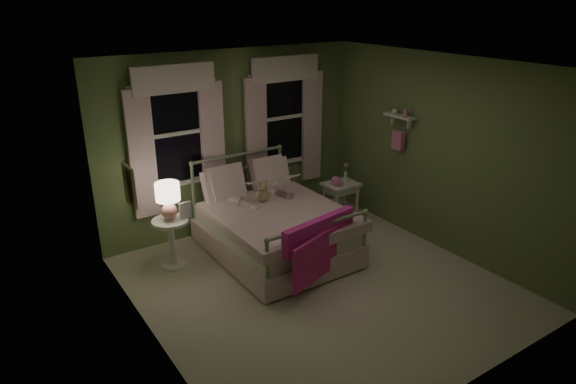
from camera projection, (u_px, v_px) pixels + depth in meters
room_shell at (321, 184)px, 5.74m from camera, size 4.20×4.20×4.20m
bed at (273, 227)px, 6.83m from camera, size 1.58×2.04×1.18m
pink_throw at (320, 241)px, 5.95m from camera, size 1.10×0.40×0.71m
child_left at (238, 182)px, 6.80m from camera, size 0.31×0.24×0.77m
child_right at (274, 179)px, 7.12m from camera, size 0.36×0.30×0.64m
book_left at (248, 187)px, 6.61m from camera, size 0.20×0.12×0.26m
book_right at (284, 182)px, 6.91m from camera, size 0.21×0.13×0.26m
teddy_bear at (263, 193)px, 6.89m from camera, size 0.23×0.19×0.31m
nightstand_left at (172, 236)px, 6.49m from camera, size 0.46×0.46×0.65m
table_lamp at (168, 197)px, 6.29m from camera, size 0.30×0.30×0.47m
book_nightstand at (180, 220)px, 6.39m from camera, size 0.17×0.23×0.02m
nightstand_right at (341, 189)px, 7.67m from camera, size 0.50×0.40×0.64m
pink_toy at (336, 181)px, 7.56m from camera, size 0.14×0.19×0.14m
bud_vase at (346, 172)px, 7.69m from camera, size 0.06×0.06×0.28m
window_left at (177, 129)px, 6.76m from camera, size 1.34×0.13×1.96m
window_right at (284, 113)px, 7.63m from camera, size 1.34×0.13×1.96m
wall_shelf at (399, 128)px, 7.18m from camera, size 0.15×0.50×0.60m
framed_picture at (130, 186)px, 5.12m from camera, size 0.03×0.32×0.42m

